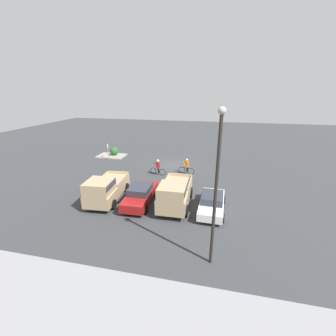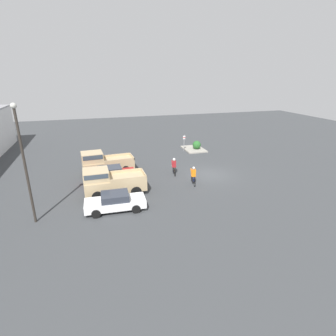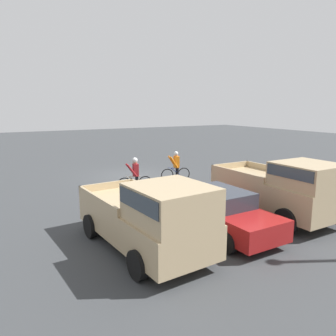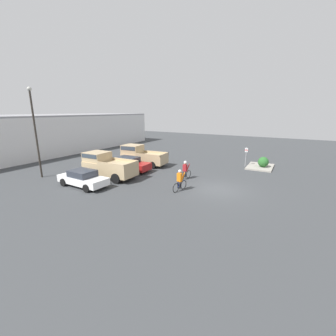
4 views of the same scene
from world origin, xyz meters
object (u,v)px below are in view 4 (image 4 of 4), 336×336
(sedan_0, at_px, (83,178))
(shrub, at_px, (263,162))
(pickup_truck_0, at_px, (106,165))
(cyclist_1, at_px, (180,180))
(cyclist_0, at_px, (185,170))
(pickup_truck_1, at_px, (140,155))
(fire_lane_sign, at_px, (246,155))
(sedan_1, at_px, (128,164))
(lamppost, at_px, (35,127))

(sedan_0, bearing_deg, shrub, -41.60)
(pickup_truck_0, xyz_separation_m, cyclist_1, (0.13, -7.42, -0.35))
(cyclist_0, bearing_deg, pickup_truck_0, 115.20)
(pickup_truck_1, bearing_deg, shrub, -67.42)
(cyclist_0, relative_size, cyclist_1, 1.03)
(sedan_0, distance_m, fire_lane_sign, 16.85)
(sedan_0, xyz_separation_m, sedan_1, (5.60, -0.06, 0.05))
(pickup_truck_0, distance_m, pickup_truck_1, 5.58)
(cyclist_1, height_order, lamppost, lamppost)
(sedan_0, relative_size, pickup_truck_1, 0.85)
(pickup_truck_0, xyz_separation_m, cyclist_0, (3.06, -6.50, -0.32))
(fire_lane_sign, distance_m, lamppost, 20.93)
(pickup_truck_1, xyz_separation_m, lamppost, (-8.52, 5.06, 3.45))
(sedan_1, height_order, pickup_truck_1, pickup_truck_1)
(cyclist_1, bearing_deg, cyclist_0, 17.52)
(cyclist_0, relative_size, lamppost, 0.22)
(sedan_0, bearing_deg, cyclist_0, -47.58)
(lamppost, height_order, shrub, lamppost)
(sedan_1, xyz_separation_m, cyclist_1, (-2.68, -7.27, 0.11))
(sedan_1, distance_m, fire_lane_sign, 12.79)
(pickup_truck_1, distance_m, cyclist_0, 7.22)
(pickup_truck_0, distance_m, cyclist_0, 7.19)
(pickup_truck_1, xyz_separation_m, cyclist_1, (-5.44, -7.69, -0.30))
(pickup_truck_1, bearing_deg, lamppost, 149.28)
(fire_lane_sign, bearing_deg, pickup_truck_1, 115.69)
(pickup_truck_1, bearing_deg, fire_lane_sign, -64.31)
(sedan_1, xyz_separation_m, pickup_truck_1, (2.76, 0.42, 0.41))
(cyclist_1, bearing_deg, pickup_truck_1, 54.74)
(lamppost, xyz_separation_m, shrub, (13.65, -17.40, -3.89))
(cyclist_0, distance_m, lamppost, 13.77)
(pickup_truck_0, bearing_deg, sedan_1, -3.18)
(cyclist_0, xyz_separation_m, lamppost, (-6.01, 11.83, 3.71))
(pickup_truck_0, xyz_separation_m, sedan_1, (2.81, -0.16, -0.47))
(sedan_1, relative_size, fire_lane_sign, 2.21)
(sedan_0, xyz_separation_m, lamppost, (-0.15, 5.42, 3.91))
(sedan_0, distance_m, lamppost, 6.69)
(cyclist_1, height_order, shrub, cyclist_1)
(cyclist_0, xyz_separation_m, shrub, (7.64, -5.58, -0.18))
(fire_lane_sign, height_order, shrub, fire_lane_sign)
(cyclist_1, bearing_deg, fire_lane_sign, -15.11)
(pickup_truck_1, distance_m, cyclist_1, 9.43)
(shrub, bearing_deg, sedan_1, 123.52)
(sedan_1, height_order, fire_lane_sign, fire_lane_sign)
(sedan_0, bearing_deg, sedan_1, -0.62)
(fire_lane_sign, relative_size, lamppost, 0.27)
(pickup_truck_0, relative_size, sedan_1, 1.05)
(pickup_truck_1, bearing_deg, pickup_truck_0, -177.24)
(sedan_1, xyz_separation_m, cyclist_0, (0.25, -6.34, 0.15))
(cyclist_1, distance_m, fire_lane_sign, 10.89)
(sedan_1, bearing_deg, sedan_0, 179.38)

